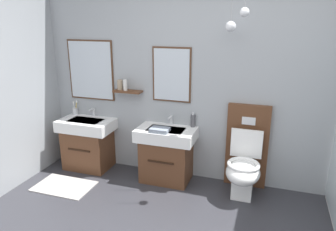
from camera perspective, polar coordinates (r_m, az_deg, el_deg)
name	(u,v)px	position (r m, az deg, el deg)	size (l,w,h in m)	color
wall_back	(218,76)	(3.75, 8.98, 7.01)	(4.65, 0.61, 2.58)	#999EA3
bath_mat	(64,186)	(4.08, -18.14, -11.97)	(0.68, 0.44, 0.01)	#9E9993
vanity_sink_left	(88,142)	(4.37, -14.09, -4.63)	(0.70, 0.46, 0.67)	#56331E
tap_on_left_sink	(93,111)	(4.38, -13.31, 0.80)	(0.03, 0.13, 0.11)	silver
vanity_sink_right	(167,153)	(3.91, -0.23, -6.68)	(0.70, 0.46, 0.67)	#56331E
tap_on_right_sink	(171,119)	(3.92, 0.53, -0.61)	(0.03, 0.13, 0.11)	silver
toilet	(245,162)	(3.73, 13.60, -8.07)	(0.48, 0.62, 1.00)	#56331E
toothbrush_cup	(75,111)	(4.52, -16.31, 0.84)	(0.07, 0.07, 0.20)	silver
soap_dispenser	(193,121)	(3.85, 4.50, -0.90)	(0.06, 0.06, 0.19)	#4C4C51
folded_hand_towel	(160,130)	(3.69, -1.48, -2.59)	(0.22, 0.16, 0.04)	gray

